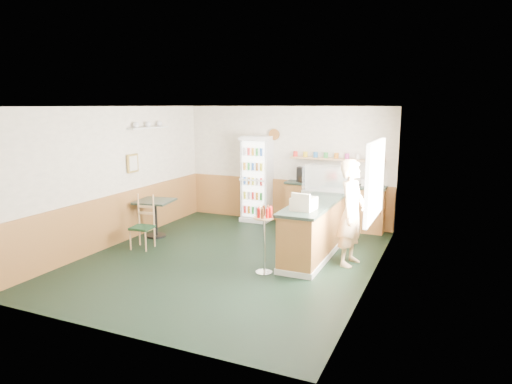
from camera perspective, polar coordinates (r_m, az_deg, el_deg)
The scene contains 13 objects.
ground at distance 8.32m, azimuth -3.38°, elevation -8.32°, with size 6.00×6.00×0.00m, color black.
room_envelope at distance 8.70m, azimuth -2.63°, elevation 2.88°, with size 5.04×6.02×2.72m.
service_counter at distance 8.67m, azimuth 7.87°, elevation -4.42°, with size 0.68×3.01×1.01m.
back_counter at distance 10.31m, azimuth 9.66°, elevation -1.51°, with size 2.24×0.42×1.69m.
drinks_fridge at distance 10.76m, azimuth 0.08°, elevation 1.63°, with size 0.67×0.55×2.02m.
display_case at distance 9.08m, azimuth 9.07°, elevation 1.53°, with size 0.96×0.50×0.55m.
cash_register at distance 7.61m, azimuth 5.99°, elevation -1.44°, with size 0.36×0.38×0.21m, color beige.
shopkeeper at distance 7.94m, azimuth 11.86°, elevation -2.56°, with size 0.61×0.44×1.83m, color tan.
condiment_stand at distance 7.40m, azimuth 1.03°, elevation -4.61°, with size 0.36×0.36×1.11m.
newspaper_rack at distance 9.04m, azimuth 6.21°, elevation -3.59°, with size 0.09×0.43×0.51m.
cafe_table at distance 9.73m, azimuth -12.51°, elevation -2.35°, with size 0.81×0.81×0.78m.
cafe_chair at distance 9.06m, azimuth -13.77°, elevation -3.45°, with size 0.43×0.43×1.03m.
dog_doorstop at distance 8.79m, azimuth 4.60°, elevation -6.49°, with size 0.20×0.26×0.24m.
Camera 1 is at (3.60, -6.99, 2.72)m, focal length 32.00 mm.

